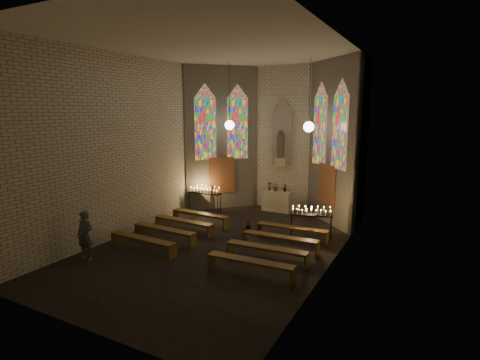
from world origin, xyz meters
The scene contains 18 objects.
floor centered at (0.00, 0.00, 0.00)m, with size 12.00×12.00×0.00m, color black.
room centered at (0.00, 3.37, 3.72)m, with size 8.22×12.43×7.00m.
altar centered at (0.00, 5.45, 0.50)m, with size 1.40×0.60×1.00m, color beige.
flower_vase_left centered at (-0.43, 5.50, 1.20)m, with size 0.21×0.14×0.40m, color #4C723F.
flower_vase_center centered at (-0.07, 5.43, 1.20)m, with size 0.37×0.32×0.41m, color #4C723F.
flower_vase_right centered at (0.38, 5.50, 1.19)m, with size 0.21×0.17×0.39m, color #4C723F.
aisle_flower_pot centered at (0.08, 2.11, 0.21)m, with size 0.23×0.23×0.41m, color #4C723F.
votive_stand_left centered at (-3.00, 3.60, 1.04)m, with size 1.67×0.45×1.21m.
votive_stand_right centered at (2.66, 2.37, 1.02)m, with size 1.65×0.84×1.18m.
pew_left_0 centered at (-2.10, 1.81, 0.43)m, with size 2.74×0.50×0.52m.
pew_right_0 centered at (2.10, 1.81, 0.43)m, with size 2.74×0.50×0.52m.
pew_left_1 centered at (-2.10, 0.61, 0.43)m, with size 2.74×0.50×0.52m.
pew_right_1 centered at (2.10, 0.61, 0.43)m, with size 2.74×0.50×0.52m.
pew_left_2 centered at (-2.10, -0.59, 0.43)m, with size 2.74×0.50×0.52m.
pew_right_2 centered at (2.10, -0.59, 0.43)m, with size 2.74×0.50×0.52m.
pew_left_3 centered at (-2.10, -1.79, 0.43)m, with size 2.74×0.50×0.52m.
pew_right_3 centered at (2.10, -1.79, 0.43)m, with size 2.74×0.50×0.52m.
visitor centered at (-3.31, -3.15, 0.83)m, with size 0.61×0.40×1.66m, color #4B4D55.
Camera 1 is at (6.70, -11.18, 4.89)m, focal length 28.00 mm.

